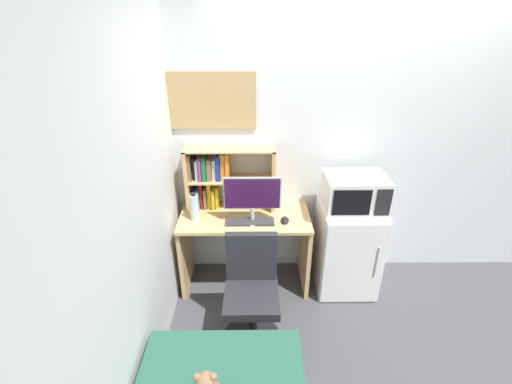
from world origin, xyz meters
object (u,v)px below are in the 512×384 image
monitor (252,197)px  desk_chair (251,298)px  keyboard (250,222)px  wall_corkboard (211,101)px  microwave (354,192)px  computer_mouse (285,220)px  hutch_bookshelf (218,176)px  mini_fridge (347,248)px  water_bottle (194,207)px

monitor → desk_chair: (-0.01, -0.56, -0.59)m
monitor → keyboard: 0.23m
wall_corkboard → microwave: bearing=-14.1°
monitor → keyboard: monitor is taller
keyboard → microwave: (0.89, 0.08, 0.24)m
desk_chair → computer_mouse: bearing=61.8°
keyboard → wall_corkboard: 1.07m
hutch_bookshelf → computer_mouse: (0.59, -0.28, -0.29)m
keyboard → desk_chair: (0.01, -0.53, -0.36)m
desk_chair → wall_corkboard: (-0.33, 0.91, 1.31)m
computer_mouse → wall_corkboard: wall_corkboard is taller
keyboard → hutch_bookshelf: bearing=134.7°
monitor → microwave: size_ratio=0.95×
monitor → keyboard: bearing=-124.2°
monitor → mini_fridge: size_ratio=0.57×
mini_fridge → wall_corkboard: wall_corkboard is taller
computer_mouse → microwave: 0.64m
keyboard → microwave: bearing=5.2°
water_bottle → microwave: size_ratio=0.50×
wall_corkboard → mini_fridge: bearing=-14.2°
computer_mouse → desk_chair: bearing=-118.2°
computer_mouse → desk_chair: (-0.29, -0.54, -0.37)m
monitor → microwave: bearing=3.2°
monitor → mini_fridge: monitor is taller
keyboard → wall_corkboard: size_ratio=0.56×
water_bottle → microwave: microwave is taller
hutch_bookshelf → microwave: size_ratio=1.55×
mini_fridge → hutch_bookshelf: bearing=169.7°
water_bottle → keyboard: bearing=-7.4°
computer_mouse → desk_chair: desk_chair is taller
water_bottle → desk_chair: (0.49, -0.59, -0.47)m
monitor → wall_corkboard: (-0.34, 0.35, 0.72)m
hutch_bookshelf → wall_corkboard: size_ratio=1.05×
mini_fridge → microwave: (0.00, 0.00, 0.57)m
monitor → computer_mouse: monitor is taller
keyboard → mini_fridge: 0.95m
keyboard → water_bottle: size_ratio=1.63×
hutch_bookshelf → desk_chair: (0.30, -0.82, -0.66)m
microwave → water_bottle: bearing=-179.2°
mini_fridge → water_bottle: bearing=-179.4°
keyboard → mini_fridge: (0.89, 0.08, -0.33)m
desk_chair → monitor: bearing=89.1°
monitor → computer_mouse: (0.28, -0.02, -0.22)m
keyboard → microwave: microwave is taller
desk_chair → wall_corkboard: wall_corkboard is taller
keyboard → computer_mouse: (0.30, 0.01, 0.01)m
microwave → keyboard: bearing=-174.8°
monitor → mini_fridge: bearing=3.0°
water_bottle → computer_mouse: bearing=-3.8°
wall_corkboard → keyboard: bearing=-50.3°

